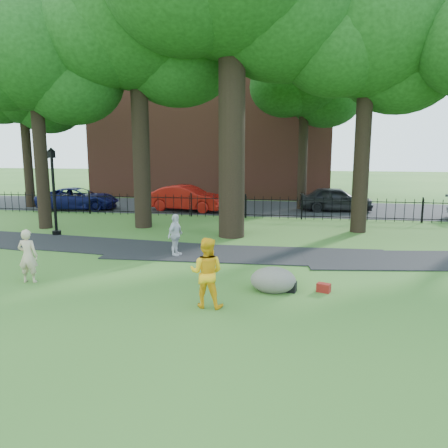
% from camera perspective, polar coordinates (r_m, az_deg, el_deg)
% --- Properties ---
extents(ground, '(120.00, 120.00, 0.00)m').
position_cam_1_polar(ground, '(12.12, -4.02, -8.28)').
color(ground, '#2D5B1F').
rests_on(ground, ground).
extents(footpath, '(36.07, 3.85, 0.03)m').
position_cam_1_polar(footpath, '(15.65, 2.91, -4.03)').
color(footpath, black).
rests_on(footpath, ground).
extents(street, '(80.00, 7.00, 0.02)m').
position_cam_1_polar(street, '(27.58, 3.78, 2.13)').
color(street, black).
rests_on(street, ground).
extents(iron_fence, '(44.00, 0.04, 1.20)m').
position_cam_1_polar(iron_fence, '(23.56, 2.81, 2.24)').
color(iron_fence, black).
rests_on(iron_fence, ground).
extents(brick_building, '(18.00, 8.00, 12.00)m').
position_cam_1_polar(brick_building, '(35.88, -1.31, 13.59)').
color(brick_building, brown).
rests_on(brick_building, ground).
extents(tree_row, '(26.82, 7.96, 12.42)m').
position_cam_1_polar(tree_row, '(20.17, 3.28, 22.50)').
color(tree_row, black).
rests_on(tree_row, ground).
extents(woman, '(0.59, 0.42, 1.54)m').
position_cam_1_polar(woman, '(13.53, -24.24, -3.83)').
color(woman, '#CAAD8B').
rests_on(woman, ground).
extents(man, '(0.86, 0.69, 1.70)m').
position_cam_1_polar(man, '(10.48, -2.30, -6.35)').
color(man, '#FFB215').
rests_on(man, ground).
extents(pedestrian, '(0.57, 0.94, 1.49)m').
position_cam_1_polar(pedestrian, '(15.40, -6.39, -1.46)').
color(pedestrian, silver).
rests_on(pedestrian, ground).
extents(boulder, '(1.46, 1.29, 0.71)m').
position_cam_1_polar(boulder, '(11.80, 6.44, -7.03)').
color(boulder, '#605A50').
rests_on(boulder, ground).
extents(lamppost, '(0.37, 0.37, 3.78)m').
position_cam_1_polar(lamppost, '(20.12, -21.32, 3.81)').
color(lamppost, black).
rests_on(lamppost, ground).
extents(backpack, '(0.42, 0.32, 0.28)m').
position_cam_1_polar(backpack, '(11.86, 8.48, -8.07)').
color(backpack, black).
rests_on(backpack, ground).
extents(red_bag, '(0.40, 0.32, 0.24)m').
position_cam_1_polar(red_bag, '(12.00, 12.88, -8.12)').
color(red_bag, maroon).
rests_on(red_bag, ground).
extents(red_sedan, '(4.84, 2.38, 1.53)m').
position_cam_1_polar(red_sedan, '(26.22, -4.89, 3.38)').
color(red_sedan, '#9B120B').
rests_on(red_sedan, ground).
extents(navy_van, '(5.06, 2.86, 1.33)m').
position_cam_1_polar(navy_van, '(28.16, -18.50, 3.16)').
color(navy_van, '#0D1043').
rests_on(navy_van, ground).
extents(grey_car, '(4.33, 1.86, 1.46)m').
position_cam_1_polar(grey_car, '(26.83, 14.41, 3.17)').
color(grey_car, black).
rests_on(grey_car, ground).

